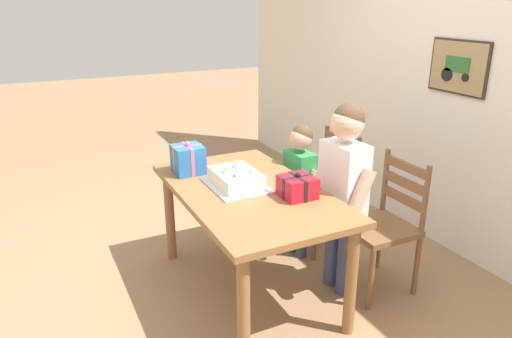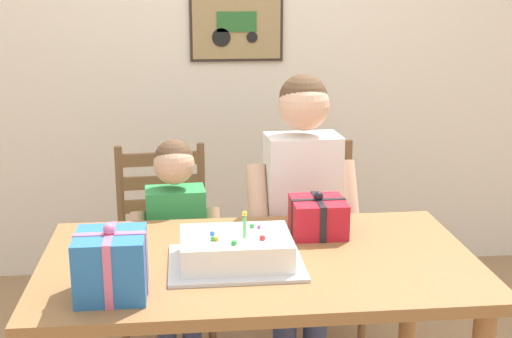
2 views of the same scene
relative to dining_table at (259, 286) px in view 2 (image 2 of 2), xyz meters
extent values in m
cube|color=silver|center=(0.00, 1.72, 0.65)|extent=(6.40, 0.08, 2.60)
cube|color=#332823|center=(0.05, 1.67, 0.77)|extent=(0.51, 0.02, 0.39)
cube|color=#9E8456|center=(0.05, 1.66, 0.77)|extent=(0.48, 0.01, 0.36)
cube|color=#28662D|center=(0.05, 1.65, 0.79)|extent=(0.22, 0.01, 0.11)
cylinder|color=black|center=(-0.03, 1.65, 0.71)|extent=(0.10, 0.01, 0.10)
cylinder|color=black|center=(0.14, 1.65, 0.71)|extent=(0.06, 0.01, 0.06)
cube|color=olive|center=(0.00, 0.00, 0.08)|extent=(1.47, 0.85, 0.04)
cylinder|color=olive|center=(-0.65, 0.34, -0.29)|extent=(0.07, 0.07, 0.71)
cylinder|color=olive|center=(0.65, 0.34, -0.29)|extent=(0.07, 0.07, 0.71)
cube|color=silver|center=(-0.08, -0.05, 0.11)|extent=(0.44, 0.34, 0.01)
cube|color=white|center=(-0.08, -0.05, 0.16)|extent=(0.36, 0.26, 0.09)
cylinder|color=#56C666|center=(-0.05, -0.07, 0.24)|extent=(0.01, 0.01, 0.07)
sphere|color=yellow|center=(-0.05, -0.07, 0.28)|extent=(0.02, 0.02, 0.02)
sphere|color=green|center=(-0.09, -0.13, 0.21)|extent=(0.02, 0.02, 0.02)
sphere|color=orange|center=(-0.15, -0.09, 0.21)|extent=(0.02, 0.02, 0.02)
sphere|color=red|center=(0.00, -0.10, 0.21)|extent=(0.02, 0.02, 0.02)
sphere|color=purple|center=(0.00, 0.01, 0.21)|extent=(0.01, 0.01, 0.01)
sphere|color=blue|center=(-0.16, -0.04, 0.21)|extent=(0.02, 0.02, 0.02)
sphere|color=green|center=(-0.16, -0.09, 0.21)|extent=(0.02, 0.02, 0.02)
sphere|color=green|center=(-0.02, 0.02, 0.21)|extent=(0.02, 0.02, 0.02)
cube|color=#286BB7|center=(-0.46, -0.24, 0.20)|extent=(0.20, 0.20, 0.19)
cube|color=#DB668E|center=(-0.46, -0.24, 0.20)|extent=(0.21, 0.02, 0.20)
cube|color=#DB668E|center=(-0.46, -0.24, 0.20)|extent=(0.02, 0.20, 0.20)
sphere|color=#DB668E|center=(-0.46, -0.24, 0.31)|extent=(0.04, 0.04, 0.04)
cube|color=red|center=(0.24, 0.21, 0.17)|extent=(0.19, 0.20, 0.13)
cube|color=black|center=(0.24, 0.21, 0.17)|extent=(0.20, 0.02, 0.14)
cube|color=black|center=(0.24, 0.21, 0.17)|extent=(0.02, 0.20, 0.14)
sphere|color=black|center=(0.24, 0.21, 0.25)|extent=(0.04, 0.04, 0.04)
cube|color=brown|center=(-0.34, 0.79, -0.20)|extent=(0.45, 0.45, 0.04)
cylinder|color=brown|center=(-0.14, 0.62, -0.43)|extent=(0.04, 0.04, 0.43)
cylinder|color=brown|center=(-0.52, 0.59, -0.43)|extent=(0.04, 0.04, 0.43)
cylinder|color=brown|center=(-0.17, 1.00, -0.43)|extent=(0.04, 0.04, 0.43)
cylinder|color=brown|center=(-0.55, 0.97, -0.43)|extent=(0.04, 0.04, 0.43)
cylinder|color=brown|center=(-0.17, 1.00, 0.05)|extent=(0.04, 0.04, 0.45)
cylinder|color=brown|center=(-0.55, 0.97, 0.05)|extent=(0.04, 0.04, 0.45)
cube|color=brown|center=(-0.36, 0.98, -0.02)|extent=(0.36, 0.05, 0.06)
cube|color=brown|center=(-0.36, 0.98, 0.09)|extent=(0.36, 0.05, 0.06)
cube|color=brown|center=(-0.36, 0.98, 0.21)|extent=(0.36, 0.05, 0.06)
cube|color=brown|center=(0.34, 0.79, -0.20)|extent=(0.42, 0.42, 0.04)
cylinder|color=brown|center=(0.53, 0.60, -0.43)|extent=(0.04, 0.04, 0.43)
cylinder|color=brown|center=(0.15, 0.60, -0.43)|extent=(0.04, 0.04, 0.43)
cylinder|color=brown|center=(0.54, 0.98, -0.43)|extent=(0.04, 0.04, 0.43)
cylinder|color=brown|center=(0.16, 0.98, -0.43)|extent=(0.04, 0.04, 0.43)
cylinder|color=brown|center=(0.54, 0.98, 0.05)|extent=(0.04, 0.04, 0.45)
cylinder|color=brown|center=(0.16, 0.98, 0.05)|extent=(0.04, 0.04, 0.45)
cube|color=brown|center=(0.35, 0.98, -0.02)|extent=(0.36, 0.03, 0.06)
cube|color=brown|center=(0.35, 0.98, 0.09)|extent=(0.36, 0.03, 0.06)
cube|color=brown|center=(0.35, 0.98, 0.21)|extent=(0.36, 0.03, 0.06)
cylinder|color=#38426B|center=(0.31, 0.56, -0.40)|extent=(0.10, 0.10, 0.49)
cylinder|color=#38426B|center=(0.17, 0.55, -0.40)|extent=(0.10, 0.10, 0.49)
cube|color=white|center=(0.24, 0.56, 0.12)|extent=(0.31, 0.20, 0.56)
cylinder|color=#E0B293|center=(0.43, 0.53, 0.10)|extent=(0.09, 0.23, 0.37)
cylinder|color=#E0B293|center=(0.05, 0.51, 0.10)|extent=(0.09, 0.23, 0.37)
sphere|color=#E0B293|center=(0.24, 0.56, 0.52)|extent=(0.21, 0.21, 0.21)
sphere|color=brown|center=(0.24, 0.57, 0.55)|extent=(0.20, 0.20, 0.20)
cylinder|color=#38426B|center=(-0.23, 0.56, -0.45)|extent=(0.08, 0.08, 0.39)
cylinder|color=#38426B|center=(-0.34, 0.55, -0.45)|extent=(0.08, 0.08, 0.39)
cube|color=#2D934C|center=(-0.29, 0.56, -0.03)|extent=(0.25, 0.16, 0.44)
cylinder|color=tan|center=(-0.13, 0.54, -0.05)|extent=(0.08, 0.19, 0.30)
cylinder|color=tan|center=(-0.44, 0.52, -0.05)|extent=(0.08, 0.19, 0.30)
sphere|color=tan|center=(-0.29, 0.56, 0.29)|extent=(0.17, 0.17, 0.17)
sphere|color=brown|center=(-0.29, 0.57, 0.31)|extent=(0.16, 0.16, 0.16)
camera|label=1|loc=(2.53, -1.20, 1.25)|focal=33.37mm
camera|label=2|loc=(-0.24, -2.17, 1.00)|focal=48.59mm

